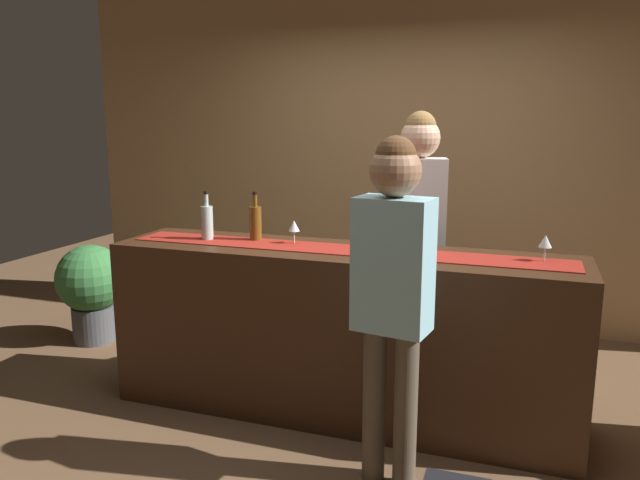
{
  "coord_description": "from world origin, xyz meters",
  "views": [
    {
      "loc": [
        1.0,
        -3.23,
        1.74
      ],
      "look_at": [
        -0.12,
        0.0,
        1.05
      ],
      "focal_mm": 34.1,
      "sensor_mm": 36.0,
      "label": 1
    }
  ],
  "objects": [
    {
      "name": "customer_sipping",
      "position": [
        0.44,
        -0.61,
        1.02
      ],
      "size": [
        0.37,
        0.25,
        1.66
      ],
      "rotation": [
        0.0,
        0.0,
        -0.16
      ],
      "color": "brown",
      "rests_on": "ground"
    },
    {
      "name": "wine_glass_near_customer",
      "position": [
        1.09,
        0.07,
        1.1
      ],
      "size": [
        0.07,
        0.07,
        0.14
      ],
      "color": "silver",
      "rests_on": "bar_counter"
    },
    {
      "name": "potted_plant_tall",
      "position": [
        -2.19,
        0.5,
        0.45
      ],
      "size": [
        0.53,
        0.53,
        0.77
      ],
      "color": "#4C4C51",
      "rests_on": "ground"
    },
    {
      "name": "wine_bottle_clear",
      "position": [
        -0.86,
        0.01,
        1.11
      ],
      "size": [
        0.07,
        0.07,
        0.3
      ],
      "color": "#B2C6C1",
      "rests_on": "bar_counter"
    },
    {
      "name": "bartender",
      "position": [
        0.34,
        0.58,
        1.11
      ],
      "size": [
        0.38,
        0.27,
        1.78
      ],
      "rotation": [
        0.0,
        0.0,
        3.38
      ],
      "color": "#26262B",
      "rests_on": "ground"
    },
    {
      "name": "counter_runner_cloth",
      "position": [
        0.0,
        0.0,
        1.0
      ],
      "size": [
        2.56,
        0.28,
        0.01
      ],
      "primitive_type": "cube",
      "color": "maroon",
      "rests_on": "bar_counter"
    },
    {
      "name": "ground_plane",
      "position": [
        0.0,
        0.0,
        0.0
      ],
      "size": [
        10.0,
        10.0,
        0.0
      ],
      "primitive_type": "plane",
      "color": "brown"
    },
    {
      "name": "wine_glass_mid_counter",
      "position": [
        -0.31,
        0.07,
        1.1
      ],
      "size": [
        0.07,
        0.07,
        0.14
      ],
      "color": "silver",
      "rests_on": "bar_counter"
    },
    {
      "name": "wine_bottle_amber",
      "position": [
        -0.57,
        0.09,
        1.11
      ],
      "size": [
        0.07,
        0.07,
        0.3
      ],
      "color": "brown",
      "rests_on": "bar_counter"
    },
    {
      "name": "back_wall",
      "position": [
        0.0,
        1.9,
        1.45
      ],
      "size": [
        6.0,
        0.12,
        2.9
      ],
      "primitive_type": "cube",
      "color": "tan",
      "rests_on": "ground"
    },
    {
      "name": "bar_counter",
      "position": [
        0.0,
        0.0,
        0.5
      ],
      "size": [
        2.7,
        0.6,
        1.0
      ],
      "primitive_type": "cube",
      "color": "#3D2314",
      "rests_on": "ground"
    }
  ]
}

